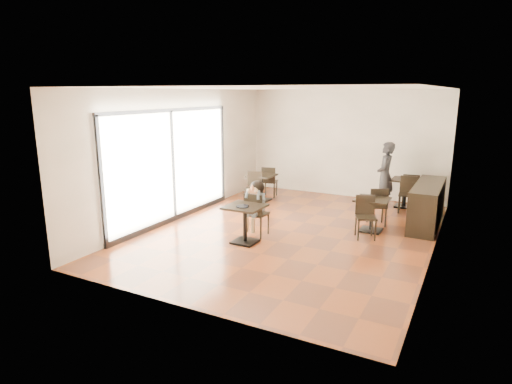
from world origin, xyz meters
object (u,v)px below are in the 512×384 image
Objects in this scene: cafe_table_mid at (372,215)px; chair_back_b at (407,195)px; child_chair at (257,214)px; adult_patron at (385,175)px; chair_left_b at (253,189)px; chair_mid_a at (377,206)px; child at (257,209)px; chair_mid_b at (366,218)px; chair_left_a at (270,182)px; child_table at (245,224)px; cafe_table_left at (262,188)px; chair_back_a at (411,190)px; cafe_table_back at (405,193)px.

cafe_table_mid is 2.07m from chair_back_b.
adult_patron is (2.01, 3.73, 0.42)m from child_chair.
cafe_table_mid is at bearing -0.85° from adult_patron.
chair_left_b is at bearing -60.04° from child_chair.
chair_mid_a is 0.98× the size of chair_back_b.
child_chair is at bearing -33.69° from adult_patron.
child_chair is 2.97m from chair_mid_a.
child is 2.38m from chair_mid_b.
chair_mid_a and chair_mid_b have the same top height.
chair_mid_b is (0.18, -2.82, -0.44)m from adult_patron.
cafe_table_mid is 0.83× the size of chair_left_a.
chair_back_b reaches higher than chair_left_a.
child_table reaches higher than cafe_table_left.
adult_patron reaches higher than chair_back_a.
child is at bearing -33.69° from adult_patron.
child_table is 0.88× the size of chair_mid_a.
child_table reaches higher than cafe_table_mid.
child is (0.00, 0.55, 0.21)m from child_table.
adult_patron is 1.90× the size of chair_back_a.
chair_left_b reaches higher than cafe_table_mid.
cafe_table_left is (-1.32, 2.83, -0.10)m from child_chair.
child_chair is 0.54× the size of adult_patron.
child_chair is at bearing 51.54° from chair_back_a.
chair_back_b reaches higher than cafe_table_left.
child_chair is 1.05× the size of chair_left_a.
child_table is 0.83× the size of child_chair.
chair_back_a is at bearing -126.45° from chair_mid_a.
chair_mid_b is (-0.34, -3.12, 0.07)m from cafe_table_back.
chair_back_b is at bearing 56.55° from child_table.
chair_left_a is (-3.50, 2.47, 0.00)m from chair_mid_b.
cafe_table_back is (0.52, 0.30, -0.51)m from adult_patron.
chair_mid_b is (2.19, 0.91, -0.15)m from child.
child reaches higher than cafe_table_back.
chair_mid_a reaches higher than child_table.
chair_back_a is (2.66, 4.08, -0.01)m from child_chair.
adult_patron is 3.37m from chair_left_a.
child_table is at bearing -30.52° from adult_patron.
cafe_table_back is at bearing 57.90° from child.
child is at bearing -146.26° from cafe_table_mid.
chair_mid_a reaches higher than cafe_table_left.
chair_left_b is (-1.32, 2.28, -0.15)m from child.
chair_back_b is (3.98, 1.19, 0.01)m from chair_left_b.
child_chair is at bearing 99.35° from chair_left_a.
adult_patron reaches higher than child_chair.
adult_patron is 2.29× the size of cafe_table_back.
child_chair is at bearing 90.00° from child_table.
chair_left_a is 1.10m from chair_left_b.
cafe_table_left is at bearing 111.26° from child_table.
chair_mid_b is 0.98× the size of chair_back_b.
cafe_table_back is at bearing 177.60° from chair_left_a.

